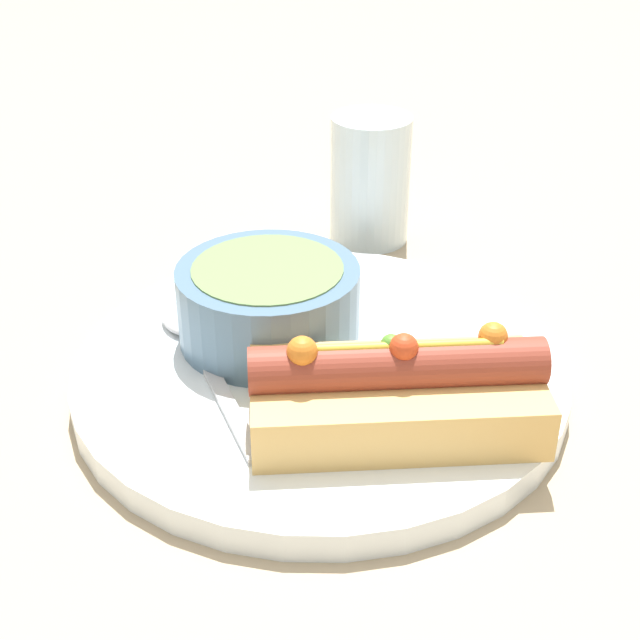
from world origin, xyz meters
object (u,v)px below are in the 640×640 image
object	(u,v)px
hot_dog	(396,391)
spoon	(195,339)
drinking_glass	(370,180)
soup_bowl	(268,300)

from	to	relation	value
hot_dog	spoon	world-z (taller)	hot_dog
spoon	drinking_glass	distance (m)	0.22
soup_bowl	spoon	bearing A→B (deg)	162.34
soup_bowl	drinking_glass	xyz separation A→B (m)	(0.14, 0.13, 0.01)
soup_bowl	drinking_glass	world-z (taller)	drinking_glass
soup_bowl	spoon	size ratio (longest dim) A/B	0.66
drinking_glass	spoon	bearing A→B (deg)	-149.02
soup_bowl	spoon	xyz separation A→B (m)	(-0.04, 0.01, -0.02)
hot_dog	soup_bowl	distance (m)	0.11
hot_dog	spoon	bearing A→B (deg)	141.77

